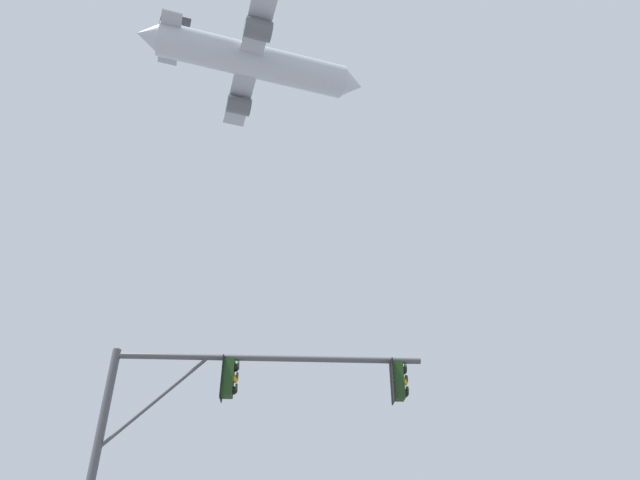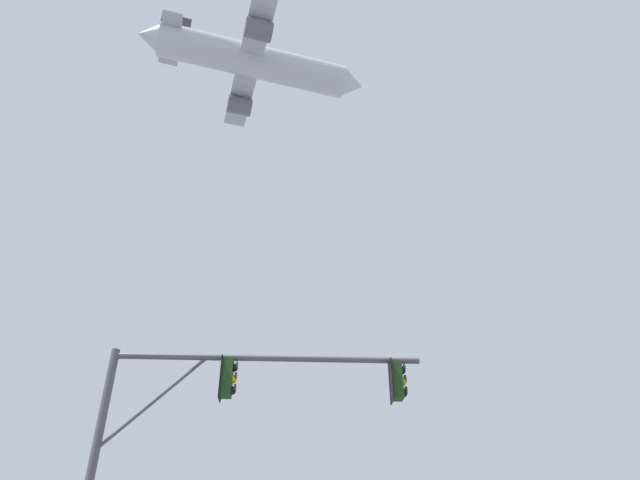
{
  "view_description": "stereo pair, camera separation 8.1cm",
  "coord_description": "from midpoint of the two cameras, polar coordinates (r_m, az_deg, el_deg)",
  "views": [
    {
      "loc": [
        -0.55,
        -5.24,
        1.49
      ],
      "look_at": [
        -1.24,
        17.54,
        15.99
      ],
      "focal_mm": 31.94,
      "sensor_mm": 36.0,
      "label": 1
    },
    {
      "loc": [
        -0.47,
        -5.24,
        1.49
      ],
      "look_at": [
        -1.24,
        17.54,
        15.99
      ],
      "focal_mm": 31.94,
      "sensor_mm": 36.0,
      "label": 2
    }
  ],
  "objects": [
    {
      "name": "airplane",
      "position": [
        58.92,
        -6.68,
        17.31
      ],
      "size": [
        22.18,
        17.13,
        6.16
      ],
      "color": "#B7BCC6"
    },
    {
      "name": "signal_pole_near",
      "position": [
        13.94,
        -10.46,
        -17.06
      ],
      "size": [
        7.53,
        0.87,
        6.67
      ],
      "color": "#4C4C51",
      "rests_on": "ground"
    }
  ]
}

